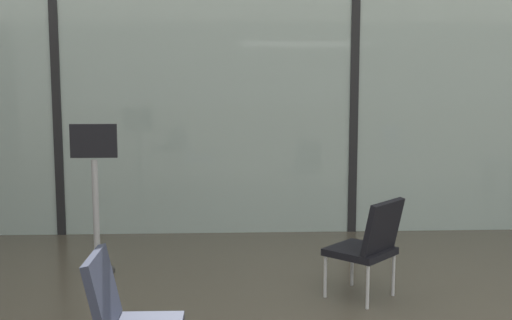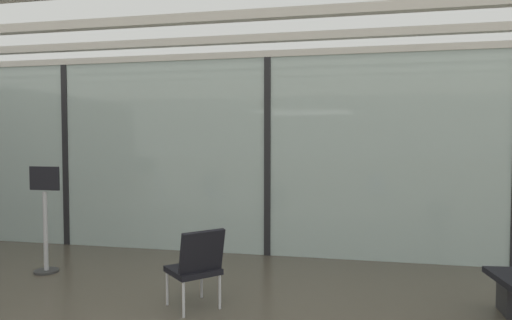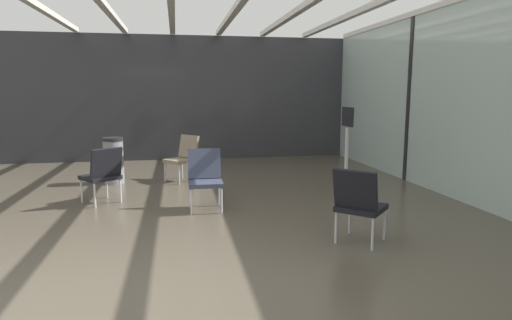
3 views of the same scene
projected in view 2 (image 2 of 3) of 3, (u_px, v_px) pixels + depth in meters
name	position (u px, v px, depth m)	size (l,w,h in m)	color
glass_curtain_wall	(268.00, 157.00, 7.03)	(14.00, 0.08, 3.06)	#A3B7B2
window_mullion_0	(67.00, 155.00, 7.76)	(0.10, 0.12, 3.06)	black
window_mullion_1	(268.00, 157.00, 7.03)	(0.10, 0.12, 3.06)	black
parked_airplane	(360.00, 134.00, 12.29)	(11.15, 3.88, 3.88)	#B2BCD6
lounge_chair_0	(197.00, 263.00, 4.79)	(0.71, 0.71, 0.87)	black
info_sign	(45.00, 223.00, 6.13)	(0.44, 0.32, 1.44)	#333333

